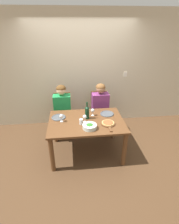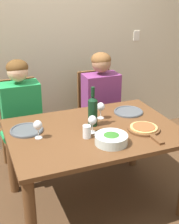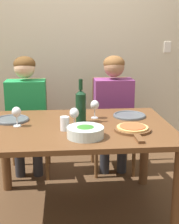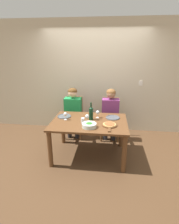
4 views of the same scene
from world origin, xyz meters
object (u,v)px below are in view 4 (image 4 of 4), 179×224
object	(u,v)px
chair_left	(74,116)
pizza_on_board	(109,125)
broccoli_bowl	(89,125)
dinner_plate_right	(113,117)
wine_glass_left	(65,115)
water_tumbler	(83,121)
dinner_plate_left	(64,116)
wine_glass_centre	(87,117)
person_man	(110,110)
person_woman	(73,109)
wine_glass_right	(98,113)
chair_right	(110,117)
wine_bottle	(91,113)

from	to	relation	value
chair_left	pizza_on_board	size ratio (longest dim) A/B	2.36
broccoli_bowl	dinner_plate_right	size ratio (longest dim) A/B	0.92
wine_glass_left	water_tumbler	bearing A→B (deg)	-20.10
dinner_plate_left	water_tumbler	size ratio (longest dim) A/B	2.66
chair_left	wine_glass_centre	bearing A→B (deg)	-64.23
pizza_on_board	person_man	bearing A→B (deg)	89.23
person_woman	wine_glass_right	distance (m)	0.83
person_woman	dinner_plate_right	size ratio (longest dim) A/B	4.40
dinner_plate_right	wine_glass_right	world-z (taller)	wine_glass_right
chair_right	dinner_plate_right	world-z (taller)	chair_right
chair_right	broccoli_bowl	xyz separation A→B (m)	(-0.36, -1.13, 0.28)
wine_bottle	person_woman	bearing A→B (deg)	126.97
person_woman	wine_glass_centre	world-z (taller)	person_woman
chair_right	wine_glass_left	bearing A→B (deg)	-135.55
wine_bottle	pizza_on_board	world-z (taller)	wine_bottle
dinner_plate_right	pizza_on_board	distance (m)	0.39
chair_left	person_woman	xyz separation A→B (m)	(0.00, -0.12, 0.22)
dinner_plate_right	wine_glass_right	distance (m)	0.31
person_woman	dinner_plate_left	world-z (taller)	person_woman
wine_bottle	broccoli_bowl	world-z (taller)	wine_bottle
chair_right	dinner_plate_left	bearing A→B (deg)	-143.45
person_man	wine_glass_centre	bearing A→B (deg)	-118.36
chair_left	person_woman	size ratio (longest dim) A/B	0.80
chair_right	wine_glass_left	world-z (taller)	chair_right
wine_glass_left	wine_bottle	bearing A→B (deg)	7.53
broccoli_bowl	chair_right	bearing A→B (deg)	72.24
wine_glass_right	person_woman	bearing A→B (deg)	138.17
chair_left	broccoli_bowl	world-z (taller)	chair_left
wine_glass_left	wine_glass_right	xyz separation A→B (m)	(0.61, 0.17, 0.00)
pizza_on_board	water_tumbler	xyz separation A→B (m)	(-0.49, 0.06, 0.04)
person_woman	wine_bottle	xyz separation A→B (m)	(0.49, -0.66, 0.16)
wine_bottle	wine_glass_centre	size ratio (longest dim) A/B	2.27
chair_right	dinner_plate_right	bearing A→B (deg)	-85.76
chair_right	person_man	world-z (taller)	person_man
wine_glass_right	water_tumbler	xyz separation A→B (m)	(-0.25, -0.30, -0.05)
pizza_on_board	wine_glass_left	distance (m)	0.87
person_man	broccoli_bowl	world-z (taller)	person_man
dinner_plate_right	pizza_on_board	bearing A→B (deg)	-98.80
pizza_on_board	wine_glass_left	xyz separation A→B (m)	(-0.84, 0.19, 0.09)
chair_left	wine_glass_centre	size ratio (longest dim) A/B	6.34
broccoli_bowl	wine_glass_centre	world-z (taller)	wine_glass_centre
chair_right	broccoli_bowl	size ratio (longest dim) A/B	3.80
person_man	water_tumbler	distance (m)	0.99
chair_right	dinner_plate_left	world-z (taller)	chair_right
chair_right	pizza_on_board	xyz separation A→B (m)	(-0.01, -1.03, 0.25)
dinner_plate_left	pizza_on_board	bearing A→B (deg)	-20.95
dinner_plate_right	wine_glass_centre	size ratio (longest dim) A/B	1.81
chair_left	wine_glass_right	xyz separation A→B (m)	(0.61, -0.67, 0.34)
chair_right	dinner_plate_left	xyz separation A→B (m)	(-0.92, -0.68, 0.25)
person_woman	pizza_on_board	size ratio (longest dim) A/B	2.96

